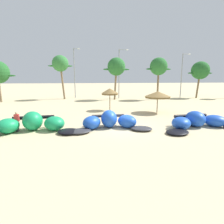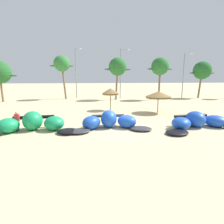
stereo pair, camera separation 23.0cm
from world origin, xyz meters
name	(u,v)px [view 1 (the left image)]	position (x,y,z in m)	size (l,w,h in m)	color
ground_plane	(121,127)	(0.00, 0.00, 0.00)	(260.00, 260.00, 0.00)	beige
kite_left	(32,124)	(-7.41, -0.34, 0.60)	(7.87, 3.90, 1.57)	black
kite_left_of_center	(110,122)	(-1.07, -0.20, 0.58)	(7.17, 3.34, 1.51)	#333338
kite_center	(198,122)	(6.61, -1.02, 0.53)	(7.92, 4.06, 1.38)	black
beach_umbrella_near_van	(110,92)	(0.03, 8.64, 2.49)	(2.24, 2.24, 2.92)	brown
beach_umbrella_middle	(158,95)	(5.66, 6.17, 2.24)	(3.16, 3.16, 2.65)	brown
person_near_kites	(17,122)	(-8.58, -0.17, 0.82)	(0.36, 0.24, 1.62)	#383842
palm_left	(60,64)	(-8.03, 22.78, 6.92)	(4.76, 3.17, 8.62)	#7F6647
palm_left_of_gap	(116,67)	(2.76, 20.52, 6.30)	(5.17, 3.44, 8.10)	#7F6647
palm_center_left	(159,67)	(10.89, 19.54, 6.34)	(5.05, 3.37, 8.11)	brown
palm_center_right	(200,71)	(20.79, 21.32, 5.73)	(5.58, 3.72, 7.65)	brown
lamppost_west	(75,71)	(-5.40, 24.84, 5.66)	(1.39, 0.24, 10.33)	gray
lamppost_west_center	(120,71)	(3.84, 22.75, 5.58)	(2.02, 0.24, 10.01)	gray
lamppost_east_center	(182,73)	(17.19, 22.04, 5.20)	(1.85, 0.24, 9.30)	gray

